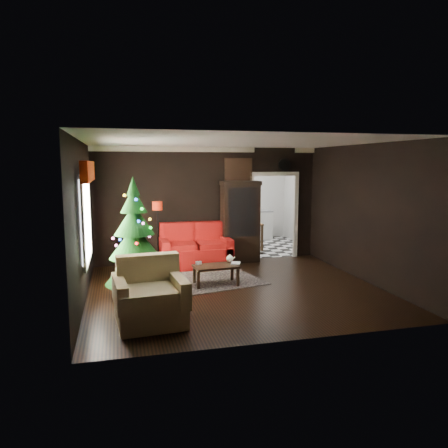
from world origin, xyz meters
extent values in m
plane|color=black|center=(0.00, 0.00, 0.00)|extent=(5.50, 5.50, 0.00)
plane|color=white|center=(0.00, 0.00, 2.80)|extent=(5.50, 5.50, 0.00)
plane|color=black|center=(0.00, 2.50, 1.40)|extent=(5.50, 0.00, 5.50)
plane|color=black|center=(0.00, -2.50, 1.40)|extent=(5.50, 0.00, 5.50)
plane|color=black|center=(-2.75, 0.00, 1.40)|extent=(0.00, 5.50, 5.50)
plane|color=black|center=(2.75, 0.00, 1.40)|extent=(0.00, 5.50, 5.50)
cube|color=white|center=(-2.71, 0.20, 1.45)|extent=(0.05, 1.60, 1.40)
cube|color=#A52809|center=(-2.63, 0.20, 2.27)|extent=(0.12, 2.10, 0.35)
plane|color=white|center=(1.70, 4.00, 0.00)|extent=(3.00, 3.00, 0.00)
cube|color=white|center=(1.70, 5.45, 1.70)|extent=(0.70, 0.06, 0.70)
cube|color=#332029|center=(-0.48, 0.72, 0.01)|extent=(2.56, 2.09, 0.01)
cylinder|color=white|center=(-0.64, 0.55, 0.43)|extent=(0.10, 0.10, 0.07)
cylinder|color=white|center=(-0.58, 0.57, 0.43)|extent=(0.08, 0.08, 0.06)
imported|color=#89785C|center=(0.05, 0.48, 0.52)|extent=(0.17, 0.08, 0.25)
cylinder|color=silver|center=(1.95, 2.45, 2.38)|extent=(0.32, 0.32, 0.06)
cube|color=tan|center=(0.75, 2.46, 2.25)|extent=(0.62, 0.05, 0.52)
cube|color=white|center=(1.70, 5.20, 0.45)|extent=(1.80, 0.60, 0.90)
camera|label=1|loc=(-2.14, -7.65, 2.39)|focal=34.12mm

